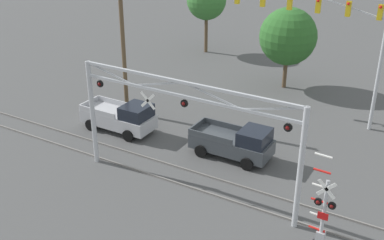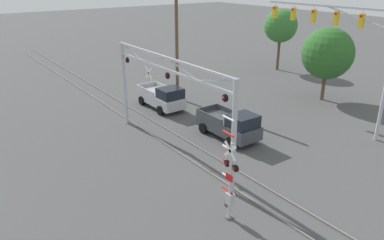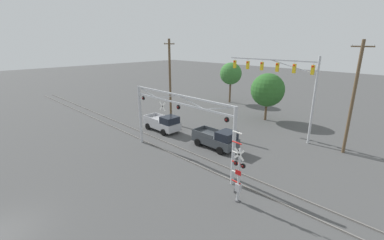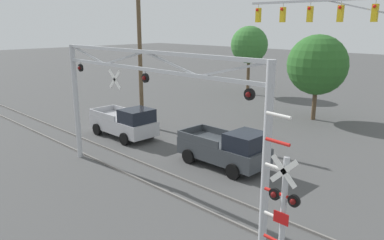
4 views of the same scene
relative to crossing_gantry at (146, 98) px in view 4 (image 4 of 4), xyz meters
The scene contains 10 objects.
rail_track_near 4.04m from the crossing_gantry, 87.38° to the left, with size 80.00×0.08×0.10m, color gray.
rail_track_far 4.38m from the crossing_gantry, 89.57° to the left, with size 80.00×0.08×0.10m, color gray.
crossing_gantry is the anchor object (origin of this frame).
crossing_signal_mast 7.95m from the crossing_gantry, 11.59° to the right, with size 1.10×0.35×4.90m.
traffic_signal_span 13.03m from the crossing_gantry, 72.70° to the left, with size 10.50×0.39×8.98m.
pickup_truck_lead 5.47m from the crossing_gantry, 80.30° to the left, with size 4.73×2.21×2.03m.
pickup_truck_following 8.65m from the crossing_gantry, 151.28° to the left, with size 4.90×2.21×2.03m.
utility_pole_left 10.77m from the crossing_gantry, 143.43° to the left, with size 1.80×0.28×10.62m.
background_tree_beyond_span 16.65m from the crossing_gantry, 92.74° to the left, with size 4.41×4.41×6.34m.
background_tree_far_left_verge 24.32m from the crossing_gantry, 116.25° to the left, with size 3.72×3.72×6.89m.
Camera 4 is at (12.00, 4.16, 7.04)m, focal length 35.00 mm.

